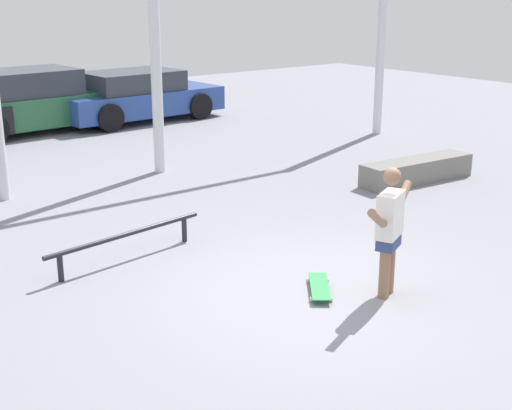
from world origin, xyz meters
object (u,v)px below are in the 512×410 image
object	(u,v)px
skateboard	(320,287)
skateboarder	(389,227)
parked_car_green	(30,102)
grind_rail	(126,238)
grind_box	(417,170)
parked_car_blue	(136,96)

from	to	relation	value
skateboard	skateboarder	bearing A→B (deg)	-94.69
skateboard	parked_car_green	bearing A→B (deg)	33.78
skateboard	grind_rail	world-z (taller)	grind_rail
grind_box	grind_rail	world-z (taller)	grind_box
grind_box	parked_car_green	distance (m)	9.46
grind_box	grind_rail	distance (m)	5.91
skateboard	grind_rail	size ratio (longest dim) A/B	0.32
skateboarder	grind_box	size ratio (longest dim) A/B	0.65
grind_box	parked_car_green	bearing A→B (deg)	112.95
parked_car_green	grind_rail	bearing A→B (deg)	-107.49
skateboard	grind_box	world-z (taller)	grind_box
parked_car_blue	grind_rail	bearing A→B (deg)	-122.36
skateboarder	parked_car_blue	world-z (taller)	skateboarder
grind_rail	parked_car_green	distance (m)	9.23
skateboarder	grind_box	distance (m)	5.12
skateboarder	grind_box	world-z (taller)	skateboarder
skateboarder	skateboard	xyz separation A→B (m)	(-0.54, 0.51, -0.75)
grind_box	parked_car_blue	bearing A→B (deg)	96.73
skateboard	parked_car_green	world-z (taller)	parked_car_green
skateboarder	parked_car_green	world-z (taller)	skateboarder
skateboard	parked_car_blue	world-z (taller)	parked_car_blue
grind_box	parked_car_green	world-z (taller)	parked_car_green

